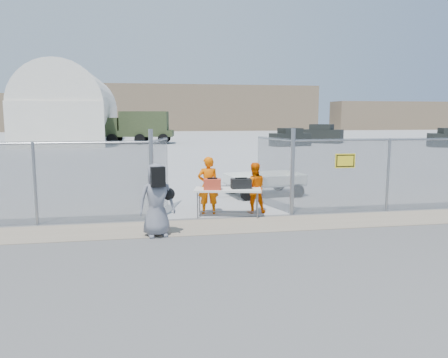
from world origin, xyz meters
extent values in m
plane|color=#454343|center=(0.00, 0.00, 0.00)|extent=(160.00, 160.00, 0.00)
cube|color=#A2A2A2|center=(0.00, 42.00, 0.01)|extent=(160.00, 80.00, 0.01)
cube|color=gray|center=(0.00, 1.00, 0.01)|extent=(44.00, 1.60, 0.01)
cube|color=red|center=(-0.32, 2.08, 0.95)|extent=(0.53, 0.40, 0.30)
cube|color=black|center=(0.52, 2.13, 0.94)|extent=(0.58, 0.35, 0.27)
imported|color=#FD6400|center=(-0.37, 2.53, 0.85)|extent=(0.65, 0.46, 1.69)
imported|color=#FD6400|center=(0.98, 2.45, 0.75)|extent=(0.77, 0.62, 1.50)
imported|color=slate|center=(-1.91, 0.37, 0.87)|extent=(0.94, 0.71, 1.75)
camera|label=1|loc=(-2.12, -9.90, 2.83)|focal=35.00mm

